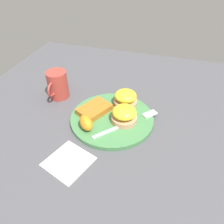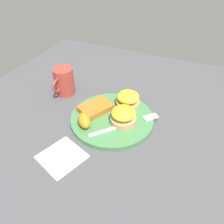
{
  "view_description": "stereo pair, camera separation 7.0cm",
  "coord_description": "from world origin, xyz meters",
  "views": [
    {
      "loc": [
        0.52,
        0.16,
        0.48
      ],
      "look_at": [
        0.0,
        0.0,
        0.03
      ],
      "focal_mm": 35.0,
      "sensor_mm": 36.0,
      "label": 1
    },
    {
      "loc": [
        0.5,
        0.22,
        0.48
      ],
      "look_at": [
        0.0,
        0.0,
        0.03
      ],
      "focal_mm": 35.0,
      "sensor_mm": 36.0,
      "label": 2
    }
  ],
  "objects": [
    {
      "name": "fork",
      "position": [
        0.01,
        0.06,
        0.02
      ],
      "size": [
        0.19,
        0.17,
        0.0
      ],
      "color": "silver",
      "rests_on": "plate"
    },
    {
      "name": "cup",
      "position": [
        -0.07,
        -0.23,
        0.05
      ],
      "size": [
        0.11,
        0.07,
        0.1
      ],
      "color": "#B23D33",
      "rests_on": "ground_plane"
    },
    {
      "name": "orange_wedge",
      "position": [
        0.07,
        -0.06,
        0.04
      ],
      "size": [
        0.07,
        0.07,
        0.04
      ],
      "primitive_type": "ellipsoid",
      "rotation": [
        0.0,
        0.0,
        3.92
      ],
      "color": "orange",
      "rests_on": "plate"
    },
    {
      "name": "sandwich_benedict_left",
      "position": [
        0.01,
        0.04,
        0.04
      ],
      "size": [
        0.08,
        0.08,
        0.05
      ],
      "color": "tan",
      "rests_on": "plate"
    },
    {
      "name": "plate",
      "position": [
        0.0,
        0.0,
        0.01
      ],
      "size": [
        0.27,
        0.27,
        0.01
      ],
      "primitive_type": "cylinder",
      "color": "#47844C",
      "rests_on": "ground_plane"
    },
    {
      "name": "sandwich_benedict_right",
      "position": [
        -0.08,
        0.02,
        0.04
      ],
      "size": [
        0.08,
        0.08,
        0.05
      ],
      "color": "tan",
      "rests_on": "plate"
    },
    {
      "name": "hashbrown_patty",
      "position": [
        -0.01,
        -0.06,
        0.02
      ],
      "size": [
        0.13,
        0.11,
        0.02
      ],
      "primitive_type": "cube",
      "rotation": [
        0.0,
        0.0,
        -0.47
      ],
      "color": "#B76A21",
      "rests_on": "plate"
    },
    {
      "name": "napkin",
      "position": [
        0.2,
        -0.06,
        0.0
      ],
      "size": [
        0.14,
        0.14,
        0.0
      ],
      "primitive_type": "cube",
      "rotation": [
        0.0,
        0.0,
        -0.34
      ],
      "color": "white",
      "rests_on": "ground_plane"
    },
    {
      "name": "ground_plane",
      "position": [
        0.0,
        0.0,
        0.0
      ],
      "size": [
        1.1,
        1.1,
        0.0
      ],
      "primitive_type": "plane",
      "color": "#4C4C51"
    }
  ]
}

